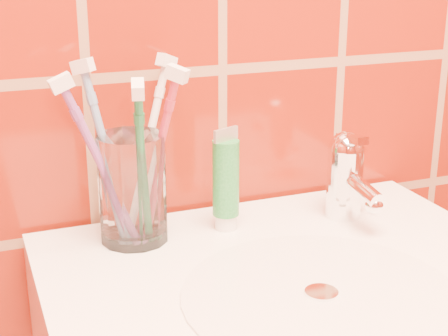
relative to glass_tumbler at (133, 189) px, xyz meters
name	(u,v)px	position (x,y,z in m)	size (l,w,h in m)	color
glass_tumbler	(133,189)	(0.00, 0.00, 0.00)	(0.08, 0.08, 0.14)	white
toothpaste_tube	(226,183)	(0.12, -0.01, 0.00)	(0.04, 0.03, 0.14)	white
faucet	(347,173)	(0.28, -0.03, 0.00)	(0.05, 0.11, 0.12)	white
toothbrush_0	(147,147)	(0.03, 0.03, 0.04)	(0.09, 0.07, 0.23)	silver
toothbrush_1	(157,157)	(0.03, -0.01, 0.04)	(0.07, 0.06, 0.23)	#A32339
toothbrush_2	(141,167)	(0.00, -0.03, 0.04)	(0.04, 0.08, 0.22)	#1B6739
toothbrush_3	(102,165)	(-0.04, -0.01, 0.04)	(0.10, 0.03, 0.22)	#7A418C
toothbrush_4	(107,155)	(-0.03, 0.01, 0.04)	(0.06, 0.06, 0.23)	#6B8EBF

